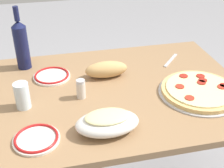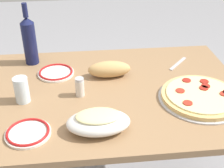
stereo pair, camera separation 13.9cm
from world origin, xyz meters
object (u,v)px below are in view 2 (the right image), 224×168
at_px(side_plate_near, 56,73).
at_px(side_plate_far, 28,133).
at_px(dining_table, 112,111).
at_px(baked_pasta_dish, 98,121).
at_px(spice_shaker, 80,87).
at_px(bread_loaf, 108,69).
at_px(wine_bottle, 29,40).
at_px(pepperoni_pizza, 201,96).
at_px(water_glass, 22,90).

height_order(side_plate_near, side_plate_far, same).
height_order(dining_table, baked_pasta_dish, baked_pasta_dish).
bearing_deg(dining_table, spice_shaker, 12.15).
xyz_separation_m(dining_table, bread_loaf, (0.00, -0.12, 0.16)).
height_order(wine_bottle, side_plate_far, wine_bottle).
bearing_deg(wine_bottle, side_plate_far, 94.73).
relative_size(dining_table, pepperoni_pizza, 3.35).
xyz_separation_m(water_glass, bread_loaf, (-0.38, -0.17, -0.02)).
bearing_deg(pepperoni_pizza, side_plate_near, -24.64).
height_order(water_glass, side_plate_far, water_glass).
xyz_separation_m(side_plate_near, side_plate_far, (0.08, 0.45, 0.00)).
bearing_deg(bread_loaf, pepperoni_pizza, 147.48).
bearing_deg(bread_loaf, baked_pasta_dish, 79.16).
distance_m(baked_pasta_dish, side_plate_near, 0.49).
distance_m(dining_table, pepperoni_pizza, 0.42).
bearing_deg(side_plate_far, bread_loaf, -130.21).
distance_m(pepperoni_pizza, baked_pasta_dish, 0.48).
bearing_deg(side_plate_far, spice_shaker, -128.81).
xyz_separation_m(side_plate_far, bread_loaf, (-0.34, -0.40, 0.03)).
distance_m(water_glass, spice_shaker, 0.25).
distance_m(pepperoni_pizza, side_plate_far, 0.73).
height_order(pepperoni_pizza, bread_loaf, bread_loaf).
bearing_deg(spice_shaker, dining_table, -167.85).
bearing_deg(dining_table, pepperoni_pizza, 162.55).
bearing_deg(side_plate_near, dining_table, 146.37).
relative_size(dining_table, bread_loaf, 5.89).
height_order(dining_table, spice_shaker, spice_shaker).
relative_size(side_plate_far, bread_loaf, 0.82).
relative_size(bread_loaf, spice_shaker, 2.38).
xyz_separation_m(dining_table, pepperoni_pizza, (-0.37, 0.12, 0.14)).
height_order(baked_pasta_dish, wine_bottle, wine_bottle).
xyz_separation_m(pepperoni_pizza, bread_loaf, (0.38, -0.24, 0.02)).
distance_m(side_plate_far, bread_loaf, 0.52).
xyz_separation_m(pepperoni_pizza, baked_pasta_dish, (0.45, 0.16, 0.03)).
height_order(dining_table, wine_bottle, wine_bottle).
distance_m(dining_table, bread_loaf, 0.20).
distance_m(bread_loaf, spice_shaker, 0.21).
xyz_separation_m(wine_bottle, bread_loaf, (-0.39, 0.19, -0.09)).
relative_size(dining_table, baked_pasta_dish, 5.08).
relative_size(baked_pasta_dish, bread_loaf, 1.16).
bearing_deg(side_plate_near, pepperoni_pizza, 155.36).
xyz_separation_m(dining_table, wine_bottle, (0.39, -0.31, 0.25)).
bearing_deg(wine_bottle, baked_pasta_dish, 117.77).
bearing_deg(pepperoni_pizza, spice_shaker, -9.44).
height_order(dining_table, side_plate_far, side_plate_far).
distance_m(dining_table, wine_bottle, 0.56).
bearing_deg(baked_pasta_dish, wine_bottle, -62.23).
relative_size(side_plate_near, bread_loaf, 0.86).
bearing_deg(water_glass, side_plate_far, 101.85).
relative_size(pepperoni_pizza, wine_bottle, 1.14).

